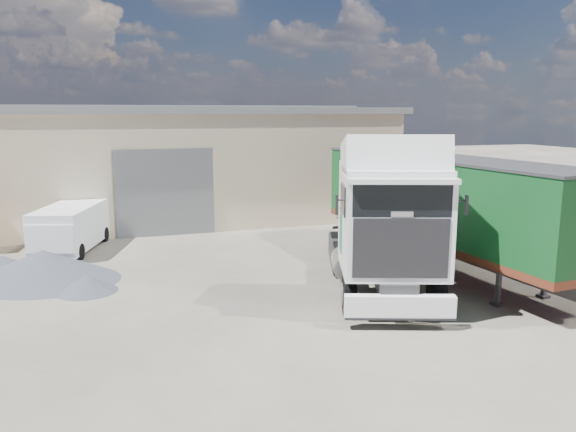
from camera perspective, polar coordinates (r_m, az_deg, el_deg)
name	(u,v)px	position (r m, az deg, el deg)	size (l,w,h in m)	color
ground	(287,308)	(14.97, -0.13, -9.36)	(120.00, 120.00, 0.00)	black
warehouse	(68,162)	(29.52, -21.43, 5.09)	(30.60, 12.60, 5.42)	beige
brick_boundary_wall	(501,204)	(25.34, 20.82, 1.12)	(0.35, 26.00, 2.50)	#953626
tractor_unit	(387,231)	(15.39, 10.03, -1.52)	(4.65, 7.14, 4.57)	black
box_trailer	(440,201)	(18.82, 15.23, 1.48)	(3.28, 11.26, 3.69)	#2D2D30
panel_van	(70,228)	(22.17, -21.30, -1.18)	(2.82, 4.42, 1.68)	black
gravel_heap	(41,266)	(18.79, -23.77, -4.69)	(5.99, 5.99, 0.96)	#21242C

